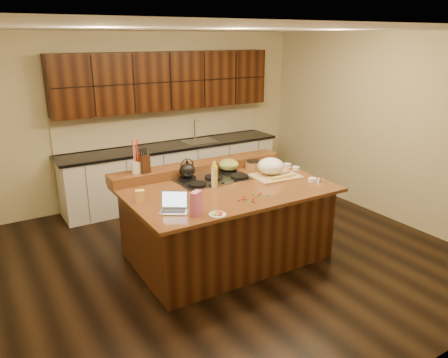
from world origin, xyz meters
TOP-DOWN VIEW (x-y plane):
  - room at (0.00, 0.00)m, footprint 5.52×5.02m
  - island at (0.00, 0.00)m, footprint 2.40×1.60m
  - back_ledge at (0.00, 0.70)m, footprint 2.40×0.30m
  - cooktop at (0.00, 0.30)m, footprint 0.92×0.52m
  - back_counter at (0.30, 2.23)m, footprint 3.70×0.66m
  - kettle at (-0.30, 0.43)m, footprint 0.26×0.26m
  - green_bowl at (0.30, 0.43)m, footprint 0.31×0.31m
  - laptop at (-0.85, -0.37)m, footprint 0.36×0.34m
  - oil_bottle at (-0.14, 0.04)m, footprint 0.09×0.09m
  - vinegar_bottle at (-0.15, 0.04)m, footprint 0.08×0.08m
  - wooden_tray at (0.71, 0.04)m, footprint 0.62×0.49m
  - ramekin_a at (1.01, -0.39)m, footprint 0.13×0.13m
  - ramekin_b at (1.15, 0.10)m, footprint 0.12×0.12m
  - ramekin_c at (1.15, 0.27)m, footprint 0.12×0.12m
  - strainer_bowl at (0.71, 0.43)m, footprint 0.25×0.25m
  - kitchen_timer at (1.06, -0.45)m, footprint 0.10×0.10m
  - pink_bag at (-0.71, -0.59)m, footprint 0.15×0.13m
  - candy_plate at (-0.53, -0.70)m, footprint 0.20×0.20m
  - package_box at (-1.06, 0.04)m, footprint 0.11×0.09m
  - utensil_crock at (-0.85, 0.70)m, footprint 0.16×0.16m
  - knife_block at (-0.77, 0.70)m, footprint 0.15×0.20m
  - gumdrop_0 at (-0.14, -0.49)m, footprint 0.02×0.02m
  - gumdrop_1 at (0.22, -0.53)m, footprint 0.02×0.02m
  - gumdrop_2 at (-0.07, -0.47)m, footprint 0.02×0.02m
  - gumdrop_3 at (0.10, -0.48)m, footprint 0.02×0.02m
  - gumdrop_4 at (-0.03, -0.42)m, footprint 0.02×0.02m
  - gumdrop_5 at (-0.04, -0.49)m, footprint 0.02×0.02m
  - gumdrop_6 at (-0.07, -0.50)m, footprint 0.02×0.02m
  - gumdrop_7 at (-0.07, -0.56)m, footprint 0.02×0.02m
  - gumdrop_8 at (-0.03, -0.61)m, footprint 0.02×0.02m
  - gumdrop_9 at (0.15, -0.47)m, footprint 0.02×0.02m
  - gumdrop_10 at (0.19, -0.43)m, footprint 0.02×0.02m
  - gumdrop_11 at (-0.03, -0.58)m, footprint 0.02×0.02m
  - gumdrop_12 at (0.12, -0.46)m, footprint 0.02×0.02m
  - gumdrop_13 at (0.11, -0.41)m, footprint 0.02×0.02m
  - gumdrop_14 at (0.02, -0.54)m, footprint 0.02×0.02m

SIDE VIEW (x-z plane):
  - island at x=0.00m, z-range 0.00..0.92m
  - candy_plate at x=-0.53m, z-range 0.92..0.93m
  - gumdrop_0 at x=-0.14m, z-range 0.92..0.94m
  - gumdrop_1 at x=0.22m, z-range 0.92..0.94m
  - gumdrop_2 at x=-0.07m, z-range 0.92..0.94m
  - gumdrop_3 at x=0.10m, z-range 0.92..0.94m
  - gumdrop_4 at x=-0.03m, z-range 0.92..0.94m
  - gumdrop_5 at x=-0.04m, z-range 0.92..0.94m
  - gumdrop_6 at x=-0.07m, z-range 0.92..0.94m
  - gumdrop_7 at x=-0.07m, z-range 0.92..0.94m
  - gumdrop_8 at x=-0.03m, z-range 0.92..0.94m
  - gumdrop_9 at x=0.15m, z-range 0.92..0.94m
  - gumdrop_10 at x=0.19m, z-range 0.92..0.94m
  - gumdrop_11 at x=-0.03m, z-range 0.92..0.94m
  - gumdrop_12 at x=0.12m, z-range 0.92..0.94m
  - gumdrop_13 at x=0.11m, z-range 0.92..0.94m
  - gumdrop_14 at x=0.02m, z-range 0.92..0.94m
  - cooktop at x=0.00m, z-range 0.91..0.96m
  - ramekin_a at x=1.01m, z-range 0.92..0.96m
  - ramekin_b at x=1.15m, z-range 0.92..0.96m
  - ramekin_c at x=1.15m, z-range 0.92..0.96m
  - kitchen_timer at x=1.06m, z-range 0.92..0.99m
  - strainer_bowl at x=0.71m, z-range 0.92..1.01m
  - laptop at x=-0.85m, z-range 0.87..1.07m
  - back_ledge at x=0.00m, z-range 0.92..1.04m
  - back_counter at x=0.30m, z-range -0.22..2.18m
  - package_box at x=-1.06m, z-range 0.92..1.06m
  - wooden_tray at x=0.71m, z-range 0.91..1.14m
  - green_bowl at x=0.30m, z-range 0.97..1.11m
  - pink_bag at x=-0.71m, z-range 0.92..1.17m
  - vinegar_bottle at x=-0.15m, z-range 0.92..1.17m
  - kettle at x=-0.30m, z-range 0.97..1.14m
  - oil_bottle at x=-0.14m, z-range 0.92..1.19m
  - utensil_crock at x=-0.85m, z-range 1.04..1.18m
  - knife_block at x=-0.77m, z-range 1.04..1.26m
  - room at x=0.00m, z-range -0.01..2.71m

